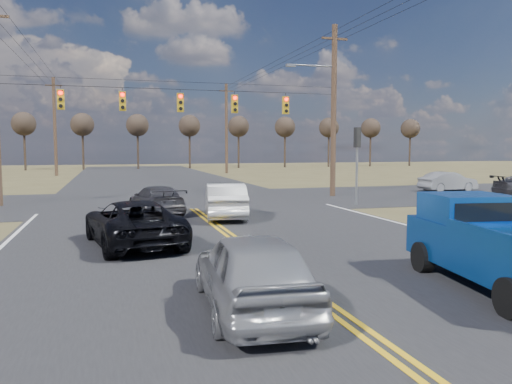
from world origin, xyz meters
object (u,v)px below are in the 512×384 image
object	(u,v)px
black_suv	(133,223)
cross_car_east_near	(448,182)
silver_suv	(252,271)
dgrey_car_queue	(157,200)
white_car_queue	(225,201)
pickup_truck	(495,245)

from	to	relation	value
black_suv	cross_car_east_near	bearing A→B (deg)	-157.84
silver_suv	dgrey_car_queue	bearing A→B (deg)	-84.00
silver_suv	black_suv	distance (m)	6.93
black_suv	white_car_queue	xyz separation A→B (m)	(3.91, 4.88, 0.04)
pickup_truck	white_car_queue	world-z (taller)	pickup_truck
silver_suv	cross_car_east_near	bearing A→B (deg)	-129.99
black_suv	dgrey_car_queue	size ratio (longest dim) A/B	1.15
pickup_truck	black_suv	size ratio (longest dim) A/B	1.05
dgrey_car_queue	cross_car_east_near	bearing A→B (deg)	-171.91
pickup_truck	dgrey_car_queue	xyz separation A→B (m)	(-5.63, 13.63, -0.28)
pickup_truck	black_suv	distance (m)	9.65
silver_suv	black_suv	bearing A→B (deg)	-71.25
white_car_queue	pickup_truck	bearing A→B (deg)	113.96
silver_suv	white_car_queue	world-z (taller)	silver_suv
black_suv	white_car_queue	world-z (taller)	white_car_queue
pickup_truck	white_car_queue	size ratio (longest dim) A/B	1.17
dgrey_car_queue	cross_car_east_near	world-z (taller)	cross_car_east_near
black_suv	cross_car_east_near	size ratio (longest dim) A/B	1.24
cross_car_east_near	black_suv	bearing A→B (deg)	116.84
pickup_truck	dgrey_car_queue	bearing A→B (deg)	120.88
white_car_queue	silver_suv	bearing A→B (deg)	88.76
pickup_truck	white_car_queue	bearing A→B (deg)	113.08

